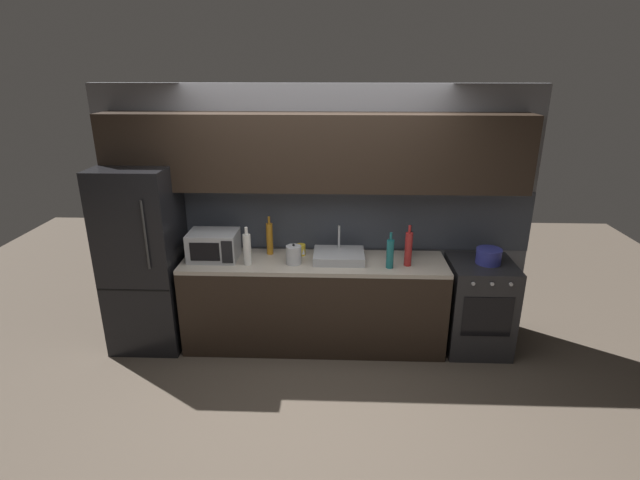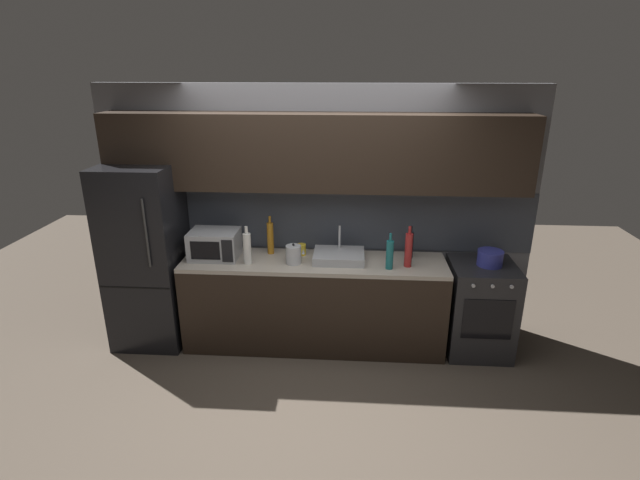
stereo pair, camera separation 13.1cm
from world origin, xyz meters
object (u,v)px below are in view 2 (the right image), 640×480
at_px(wine_bottle_red, 408,250).
at_px(cooking_pot, 490,258).
at_px(wine_bottle_dark, 410,245).
at_px(refrigerator, 147,256).
at_px(oven_range, 479,308).
at_px(microwave, 215,244).
at_px(wine_bottle_white, 247,248).
at_px(kettle, 294,254).
at_px(wine_bottle_amber, 270,238).
at_px(mug_yellow, 301,249).
at_px(wine_bottle_teal, 390,254).

height_order(wine_bottle_red, cooking_pot, wine_bottle_red).
relative_size(wine_bottle_red, cooking_pot, 1.65).
distance_m(wine_bottle_red, wine_bottle_dark, 0.22).
distance_m(refrigerator, cooking_pot, 3.28).
bearing_deg(oven_range, refrigerator, 179.98).
height_order(oven_range, microwave, microwave).
relative_size(microwave, wine_bottle_white, 1.26).
bearing_deg(oven_range, kettle, -177.60).
bearing_deg(wine_bottle_white, cooking_pot, 2.82).
xyz_separation_m(refrigerator, wine_bottle_amber, (1.20, 0.16, 0.16)).
distance_m(refrigerator, wine_bottle_red, 2.52).
relative_size(oven_range, kettle, 4.54).
bearing_deg(wine_bottle_amber, kettle, -42.96).
bearing_deg(wine_bottle_amber, wine_bottle_white, -122.11).
bearing_deg(wine_bottle_dark, wine_bottle_red, -100.34).
bearing_deg(wine_bottle_red, kettle, 179.90).
bearing_deg(microwave, oven_range, -0.44).
distance_m(oven_range, microwave, 2.62).
xyz_separation_m(wine_bottle_amber, mug_yellow, (0.31, -0.02, -0.11)).
bearing_deg(microwave, wine_bottle_white, -20.51).
xyz_separation_m(kettle, wine_bottle_amber, (-0.26, 0.24, 0.07)).
bearing_deg(refrigerator, kettle, -2.98).
xyz_separation_m(oven_range, wine_bottle_amber, (-2.04, 0.16, 0.61)).
bearing_deg(wine_bottle_teal, wine_bottle_amber, 165.05).
bearing_deg(oven_range, wine_bottle_white, -177.16).
xyz_separation_m(wine_bottle_red, wine_bottle_teal, (-0.17, -0.06, -0.02)).
bearing_deg(wine_bottle_amber, microwave, -164.35).
bearing_deg(kettle, refrigerator, 177.02).
distance_m(wine_bottle_dark, wine_bottle_teal, 0.35).
relative_size(microwave, mug_yellow, 4.20).
height_order(kettle, wine_bottle_teal, wine_bottle_teal).
relative_size(wine_bottle_dark, wine_bottle_teal, 0.95).
height_order(refrigerator, wine_bottle_dark, refrigerator).
relative_size(wine_bottle_red, wine_bottle_amber, 1.01).
distance_m(kettle, mug_yellow, 0.23).
distance_m(kettle, wine_bottle_teal, 0.89).
xyz_separation_m(wine_bottle_dark, cooking_pot, (0.72, -0.14, -0.06)).
bearing_deg(refrigerator, wine_bottle_white, -6.16).
bearing_deg(cooking_pot, oven_range, -178.11).
bearing_deg(wine_bottle_white, refrigerator, 173.84).
bearing_deg(cooking_pot, kettle, -177.61).
relative_size(refrigerator, wine_bottle_red, 4.63).
bearing_deg(oven_range, wine_bottle_red, -173.95).
xyz_separation_m(wine_bottle_amber, cooking_pot, (2.08, -0.16, -0.09)).
xyz_separation_m(refrigerator, wine_bottle_white, (1.03, -0.11, 0.15)).
height_order(wine_bottle_teal, cooking_pot, wine_bottle_teal).
bearing_deg(wine_bottle_white, wine_bottle_dark, 9.28).
bearing_deg(wine_bottle_dark, refrigerator, -176.89).
relative_size(wine_bottle_red, wine_bottle_dark, 1.21).
distance_m(microwave, wine_bottle_teal, 1.67).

